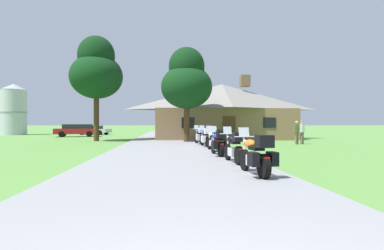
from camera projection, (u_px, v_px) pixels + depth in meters
The scene contains 16 objects.
ground_plane at pixel (170, 145), 21.75m from camera, with size 500.00×500.00×0.00m, color #56893D.
asphalt_driveway at pixel (170, 147), 19.75m from camera, with size 6.40×80.00×0.06m, color gray.
motorcycle_orange_nearest_to_camera at pixel (257, 155), 8.61m from camera, with size 0.84×2.08×1.30m.
motorcycle_black_second_in_row at pixel (234, 147), 11.43m from camera, with size 0.66×2.08×1.30m.
motorcycle_blue_third_in_row at pixel (218, 143), 13.99m from camera, with size 0.81×2.08×1.30m.
motorcycle_white_fourth_in_row at pixel (214, 140), 16.59m from camera, with size 0.73×2.08×1.30m.
motorcycle_blue_fifth_in_row at pixel (206, 138), 19.49m from camera, with size 0.88×2.08×1.30m.
motorcycle_blue_farthest_in_row at pixel (200, 136), 22.04m from camera, with size 0.92×2.08×1.30m.
stone_lodge at pixel (222, 111), 30.96m from camera, with size 13.47×7.59×6.20m.
bystander_olive_shirt_near_lodge at pixel (297, 131), 22.59m from camera, with size 0.50×0.36×1.67m.
bystander_white_shirt_beside_signpost at pixel (302, 131), 22.74m from camera, with size 0.47×0.39×1.69m.
tree_by_lodge_front at pixel (187, 81), 24.89m from camera, with size 4.02×4.02×7.46m.
tree_left_near at pixel (96, 71), 26.77m from camera, with size 4.40×4.40×8.86m.
metal_silo_distant at pixel (14, 109), 41.69m from camera, with size 3.25×3.25×6.69m.
parked_red_suv_far_left at pixel (77, 130), 35.56m from camera, with size 4.87×2.68×1.40m.
parked_silver_sedan_far_left at pixel (94, 130), 41.96m from camera, with size 4.55×2.99×1.20m.
Camera 1 is at (-0.21, -1.79, 1.47)m, focal length 29.74 mm.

